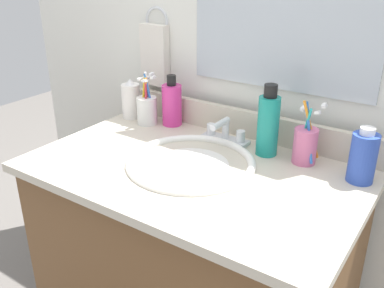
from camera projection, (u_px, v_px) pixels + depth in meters
name	position (u px, v px, depth m)	size (l,w,h in m)	color
vanity_cabinet	(193.00, 272.00, 1.38)	(0.91, 0.54, 0.71)	brown
countertop	(193.00, 171.00, 1.23)	(0.95, 0.59, 0.03)	beige
backsplash	(241.00, 123.00, 1.42)	(0.95, 0.02, 0.09)	beige
back_wall	(248.00, 153.00, 1.52)	(2.05, 0.04, 1.30)	silver
towel_ring	(157.00, 21.00, 1.53)	(0.10, 0.10, 0.01)	silver
hand_towel	(155.00, 55.00, 1.56)	(0.11, 0.04, 0.22)	silver
sink_basin	(191.00, 173.00, 1.26)	(0.38, 0.38, 0.11)	white
faucet	(225.00, 134.00, 1.38)	(0.16, 0.10, 0.08)	silver
bottle_mouthwash_teal	(268.00, 124.00, 1.27)	(0.06, 0.06, 0.22)	teal
bottle_shampoo_blue	(363.00, 157.00, 1.12)	(0.07, 0.07, 0.15)	#2D4CB2
bottle_lotion_white	(131.00, 100.00, 1.57)	(0.07, 0.07, 0.15)	white
bottle_soap_pink	(172.00, 104.00, 1.50)	(0.07, 0.07, 0.18)	#D8338C
cup_white_ceramic	(147.00, 109.00, 1.52)	(0.07, 0.07, 0.19)	white
cup_pink	(305.00, 145.00, 1.23)	(0.07, 0.07, 0.19)	#D16693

